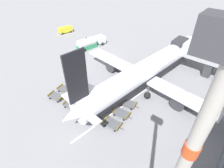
{
  "coord_description": "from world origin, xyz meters",
  "views": [
    {
      "loc": [
        26.89,
        -31.08,
        22.65
      ],
      "look_at": [
        9.39,
        -10.17,
        1.81
      ],
      "focal_mm": 28.0,
      "sensor_mm": 36.0,
      "label": 1
    }
  ],
  "objects_px": {
    "baggage_dolly_row_mid_a_col_a": "(65,89)",
    "baggage_dolly_row_mid_a_col_b": "(81,96)",
    "baggage_dolly_row_mid_b_col_c": "(108,95)",
    "baggage_dolly_row_near_col_d": "(112,124)",
    "fuel_tanker_primary": "(89,43)",
    "baggage_dolly_row_near_col_b": "(72,105)",
    "airplane": "(145,71)",
    "baggage_dolly_row_near_col_a": "(56,96)",
    "baggage_dolly_row_near_col_c": "(92,114)",
    "baggage_dolly_row_mid_b_col_a": "(73,82)",
    "baggage_dolly_row_mid_a_col_d": "(121,113)",
    "baggage_dolly_row_mid_b_col_b": "(91,88)",
    "baggage_dolly_row_mid_a_col_c": "(99,104)",
    "baggage_dolly_row_mid_b_col_d": "(128,103)",
    "service_van": "(65,30)"
  },
  "relations": [
    {
      "from": "baggage_dolly_row_near_col_b",
      "to": "baggage_dolly_row_mid_a_col_b",
      "type": "distance_m",
      "value": 2.77
    },
    {
      "from": "airplane",
      "to": "baggage_dolly_row_mid_a_col_c",
      "type": "height_order",
      "value": "airplane"
    },
    {
      "from": "fuel_tanker_primary",
      "to": "baggage_dolly_row_mid_b_col_c",
      "type": "bearing_deg",
      "value": -35.16
    },
    {
      "from": "baggage_dolly_row_mid_a_col_a",
      "to": "baggage_dolly_row_mid_a_col_b",
      "type": "xyz_separation_m",
      "value": [
        4.04,
        0.75,
        0.0
      ]
    },
    {
      "from": "baggage_dolly_row_near_col_c",
      "to": "baggage_dolly_row_mid_b_col_c",
      "type": "relative_size",
      "value": 1.0
    },
    {
      "from": "baggage_dolly_row_near_col_d",
      "to": "baggage_dolly_row_mid_a_col_c",
      "type": "distance_m",
      "value": 5.1
    },
    {
      "from": "fuel_tanker_primary",
      "to": "baggage_dolly_row_mid_b_col_d",
      "type": "xyz_separation_m",
      "value": [
        22.95,
        -12.51,
        -0.87
      ]
    },
    {
      "from": "baggage_dolly_row_near_col_b",
      "to": "baggage_dolly_row_mid_a_col_c",
      "type": "relative_size",
      "value": 1.0
    },
    {
      "from": "baggage_dolly_row_mid_b_col_a",
      "to": "baggage_dolly_row_near_col_c",
      "type": "bearing_deg",
      "value": -22.45
    },
    {
      "from": "baggage_dolly_row_near_col_c",
      "to": "baggage_dolly_row_mid_a_col_a",
      "type": "relative_size",
      "value": 1.0
    },
    {
      "from": "baggage_dolly_row_mid_a_col_d",
      "to": "baggage_dolly_row_mid_b_col_d",
      "type": "relative_size",
      "value": 0.99
    },
    {
      "from": "fuel_tanker_primary",
      "to": "baggage_dolly_row_mid_b_col_a",
      "type": "height_order",
      "value": "fuel_tanker_primary"
    },
    {
      "from": "baggage_dolly_row_near_col_b",
      "to": "fuel_tanker_primary",
      "type": "bearing_deg",
      "value": 128.31
    },
    {
      "from": "airplane",
      "to": "baggage_dolly_row_mid_a_col_b",
      "type": "bearing_deg",
      "value": -121.69
    },
    {
      "from": "fuel_tanker_primary",
      "to": "baggage_dolly_row_near_col_d",
      "type": "height_order",
      "value": "fuel_tanker_primary"
    },
    {
      "from": "baggage_dolly_row_near_col_c",
      "to": "baggage_dolly_row_mid_b_col_c",
      "type": "height_order",
      "value": "same"
    },
    {
      "from": "airplane",
      "to": "baggage_dolly_row_mid_a_col_d",
      "type": "bearing_deg",
      "value": -80.56
    },
    {
      "from": "baggage_dolly_row_mid_b_col_b",
      "to": "fuel_tanker_primary",
      "type": "bearing_deg",
      "value": 136.35
    },
    {
      "from": "baggage_dolly_row_mid_a_col_c",
      "to": "baggage_dolly_row_mid_b_col_d",
      "type": "distance_m",
      "value": 5.31
    },
    {
      "from": "baggage_dolly_row_mid_b_col_c",
      "to": "baggage_dolly_row_near_col_d",
      "type": "bearing_deg",
      "value": -43.63
    },
    {
      "from": "service_van",
      "to": "baggage_dolly_row_mid_a_col_a",
      "type": "xyz_separation_m",
      "value": [
        25.57,
        -20.19,
        -0.59
      ]
    },
    {
      "from": "baggage_dolly_row_mid_a_col_a",
      "to": "baggage_dolly_row_mid_b_col_a",
      "type": "relative_size",
      "value": 1.0
    },
    {
      "from": "baggage_dolly_row_near_col_a",
      "to": "baggage_dolly_row_near_col_c",
      "type": "distance_m",
      "value": 8.52
    },
    {
      "from": "baggage_dolly_row_mid_a_col_c",
      "to": "airplane",
      "type": "bearing_deg",
      "value": 75.27
    },
    {
      "from": "airplane",
      "to": "baggage_dolly_row_near_col_b",
      "type": "bearing_deg",
      "value": -114.84
    },
    {
      "from": "service_van",
      "to": "baggage_dolly_row_mid_a_col_d",
      "type": "distance_m",
      "value": 42.28
    },
    {
      "from": "baggage_dolly_row_near_col_c",
      "to": "baggage_dolly_row_mid_a_col_c",
      "type": "height_order",
      "value": "same"
    },
    {
      "from": "baggage_dolly_row_mid_a_col_b",
      "to": "baggage_dolly_row_mid_b_col_b",
      "type": "bearing_deg",
      "value": 97.46
    },
    {
      "from": "airplane",
      "to": "baggage_dolly_row_mid_b_col_d",
      "type": "xyz_separation_m",
      "value": [
        1.14,
        -7.17,
        -2.99
      ]
    },
    {
      "from": "baggage_dolly_row_near_col_a",
      "to": "baggage_dolly_row_near_col_d",
      "type": "distance_m",
      "value": 12.62
    },
    {
      "from": "fuel_tanker_primary",
      "to": "baggage_dolly_row_mid_b_col_c",
      "type": "relative_size",
      "value": 2.58
    },
    {
      "from": "fuel_tanker_primary",
      "to": "baggage_dolly_row_near_col_b",
      "type": "distance_m",
      "value": 24.72
    },
    {
      "from": "airplane",
      "to": "baggage_dolly_row_mid_b_col_c",
      "type": "xyz_separation_m",
      "value": [
        -3.22,
        -7.75,
        -2.99
      ]
    },
    {
      "from": "baggage_dolly_row_mid_a_col_a",
      "to": "baggage_dolly_row_mid_a_col_b",
      "type": "distance_m",
      "value": 4.11
    },
    {
      "from": "baggage_dolly_row_near_col_b",
      "to": "baggage_dolly_row_mid_b_col_d",
      "type": "distance_m",
      "value": 10.28
    },
    {
      "from": "baggage_dolly_row_mid_a_col_a",
      "to": "baggage_dolly_row_mid_b_col_d",
      "type": "relative_size",
      "value": 1.0
    },
    {
      "from": "baggage_dolly_row_mid_a_col_d",
      "to": "baggage_dolly_row_mid_a_col_a",
      "type": "bearing_deg",
      "value": -170.37
    },
    {
      "from": "baggage_dolly_row_near_col_d",
      "to": "baggage_dolly_row_mid_b_col_b",
      "type": "relative_size",
      "value": 0.99
    },
    {
      "from": "airplane",
      "to": "baggage_dolly_row_near_col_a",
      "type": "height_order",
      "value": "airplane"
    },
    {
      "from": "baggage_dolly_row_mid_a_col_b",
      "to": "baggage_dolly_row_mid_b_col_d",
      "type": "xyz_separation_m",
      "value": [
        8.12,
        4.14,
        0.0
      ]
    },
    {
      "from": "airplane",
      "to": "baggage_dolly_row_mid_b_col_a",
      "type": "relative_size",
      "value": 10.93
    },
    {
      "from": "baggage_dolly_row_mid_a_col_a",
      "to": "baggage_dolly_row_mid_b_col_c",
      "type": "relative_size",
      "value": 1.0
    },
    {
      "from": "baggage_dolly_row_near_col_a",
      "to": "baggage_dolly_row_mid_a_col_c",
      "type": "distance_m",
      "value": 8.63
    },
    {
      "from": "baggage_dolly_row_near_col_d",
      "to": "airplane",
      "type": "bearing_deg",
      "value": 98.57
    },
    {
      "from": "fuel_tanker_primary",
      "to": "baggage_dolly_row_mid_b_col_a",
      "type": "bearing_deg",
      "value": -55.32
    },
    {
      "from": "airplane",
      "to": "baggage_dolly_row_near_col_b",
      "type": "distance_m",
      "value": 15.76
    },
    {
      "from": "baggage_dolly_row_mid_a_col_d",
      "to": "baggage_dolly_row_near_col_a",
      "type": "bearing_deg",
      "value": -159.61
    },
    {
      "from": "baggage_dolly_row_mid_b_col_c",
      "to": "baggage_dolly_row_near_col_c",
      "type": "bearing_deg",
      "value": -79.06
    },
    {
      "from": "fuel_tanker_primary",
      "to": "baggage_dolly_row_mid_b_col_a",
      "type": "relative_size",
      "value": 2.59
    },
    {
      "from": "baggage_dolly_row_near_col_d",
      "to": "baggage_dolly_row_mid_a_col_b",
      "type": "xyz_separation_m",
      "value": [
        -8.89,
        1.32,
        0.0
      ]
    }
  ]
}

